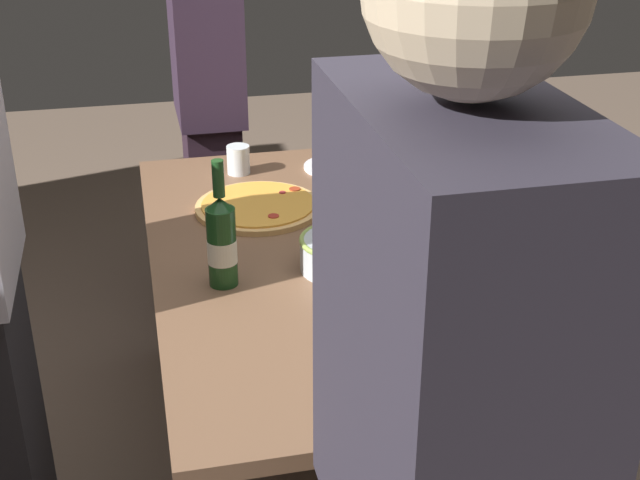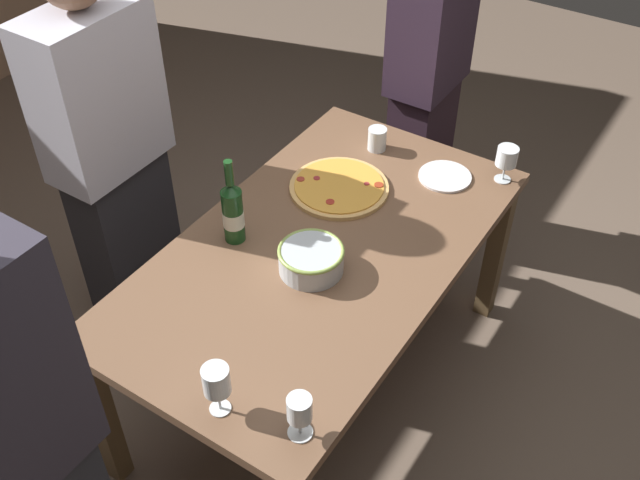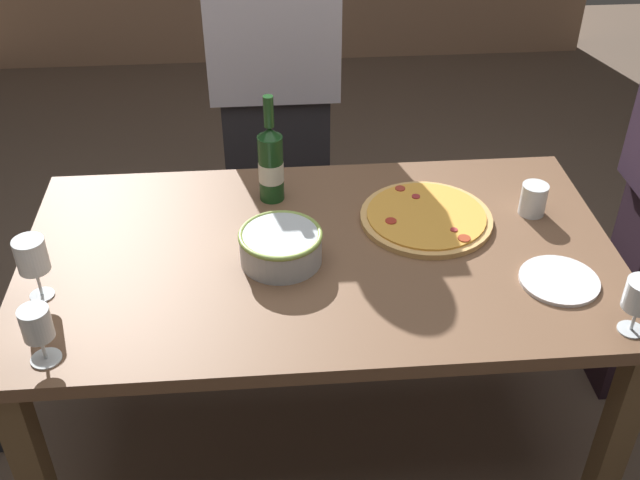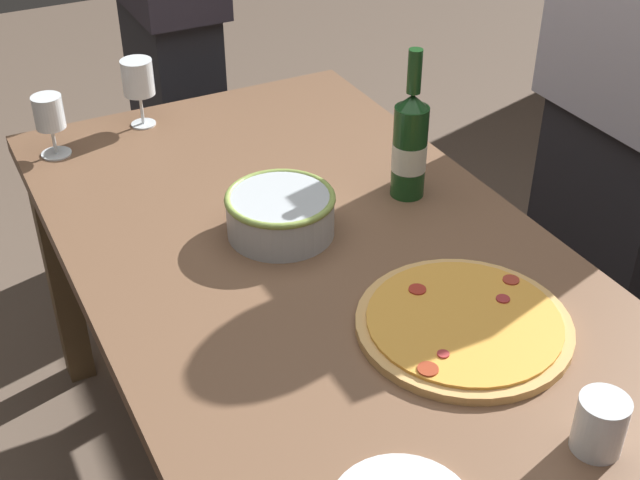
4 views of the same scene
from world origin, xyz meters
name	(u,v)px [view 4 (image 4 of 4)]	position (x,y,z in m)	size (l,w,h in m)	color
dining_table	(320,293)	(0.00, 0.00, 0.66)	(1.60, 0.90, 0.75)	brown
pizza	(464,324)	(0.31, 0.12, 0.76)	(0.38, 0.38, 0.03)	#E0AA62
serving_bowl	(280,212)	(-0.11, -0.03, 0.80)	(0.22, 0.22, 0.09)	silver
wine_bottle	(410,144)	(-0.12, 0.27, 0.87)	(0.07, 0.07, 0.33)	#19421B
wine_glass_by_bottle	(49,114)	(-0.65, -0.36, 0.85)	(0.07, 0.07, 0.15)	white
wine_glass_far_left	(138,79)	(-0.71, -0.13, 0.87)	(0.08, 0.08, 0.17)	white
cup_amber	(600,424)	(0.62, 0.13, 0.80)	(0.08, 0.08, 0.09)	white
person_guest_right	(634,108)	(-0.09, 0.88, 0.83)	(0.45, 0.24, 1.65)	#252529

